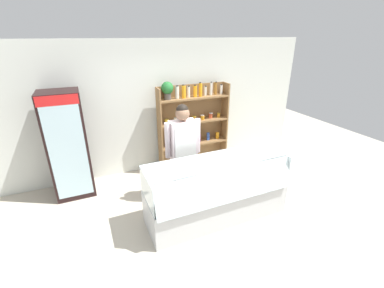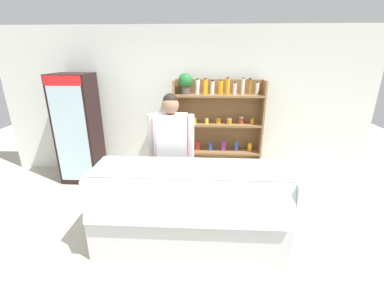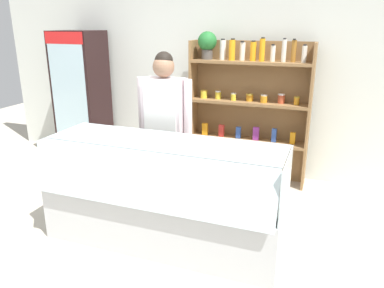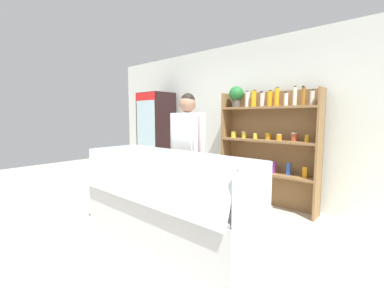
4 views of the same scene
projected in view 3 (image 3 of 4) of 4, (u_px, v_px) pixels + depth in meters
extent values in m
plane|color=beige|center=(146.00, 235.00, 3.77)|extent=(12.00, 12.00, 0.00)
cube|color=silver|center=(211.00, 74.00, 5.20)|extent=(6.80, 0.10, 2.70)
cube|color=black|center=(82.00, 98.00, 5.55)|extent=(0.65, 0.57, 1.93)
cube|color=silver|center=(70.00, 102.00, 5.30)|extent=(0.57, 0.01, 1.73)
cube|color=red|center=(63.00, 38.00, 5.02)|extent=(0.61, 0.01, 0.16)
cylinder|color=#3356B2|center=(66.00, 141.00, 5.61)|extent=(0.06, 0.06, 0.19)
cylinder|color=orange|center=(73.00, 143.00, 5.58)|extent=(0.05, 0.05, 0.14)
cylinder|color=#9E6623|center=(81.00, 142.00, 5.52)|extent=(0.05, 0.05, 0.22)
cylinder|color=#3356B2|center=(88.00, 144.00, 5.48)|extent=(0.06, 0.06, 0.18)
cylinder|color=#3356B2|center=(64.00, 108.00, 5.45)|extent=(0.07, 0.07, 0.17)
cylinder|color=red|center=(74.00, 108.00, 5.39)|extent=(0.06, 0.06, 0.21)
cylinder|color=#2D8C38|center=(84.00, 109.00, 5.33)|extent=(0.06, 0.06, 0.20)
cylinder|color=#2D8C38|center=(59.00, 73.00, 5.30)|extent=(0.06, 0.06, 0.17)
cylinder|color=purple|center=(66.00, 74.00, 5.26)|extent=(0.06, 0.06, 0.16)
cylinder|color=purple|center=(74.00, 73.00, 5.21)|extent=(0.06, 0.06, 0.18)
cylinder|color=orange|center=(82.00, 73.00, 5.16)|extent=(0.07, 0.07, 0.21)
cube|color=olive|center=(250.00, 111.00, 4.97)|extent=(1.55, 0.02, 1.82)
cube|color=olive|center=(193.00, 109.00, 5.10)|extent=(0.03, 0.28, 1.82)
cube|color=olive|center=(309.00, 119.00, 4.59)|extent=(0.03, 0.28, 1.82)
cube|color=olive|center=(247.00, 140.00, 4.96)|extent=(1.49, 0.28, 0.04)
cube|color=olive|center=(249.00, 103.00, 4.80)|extent=(1.49, 0.28, 0.04)
cube|color=olive|center=(250.00, 62.00, 4.64)|extent=(1.49, 0.28, 0.04)
cylinder|color=#4C4742|center=(207.00, 54.00, 4.81)|extent=(0.14, 0.14, 0.12)
sphere|color=#226B2D|center=(207.00, 41.00, 4.75)|extent=(0.24, 0.24, 0.24)
cylinder|color=silver|center=(223.00, 50.00, 4.73)|extent=(0.08, 0.08, 0.24)
cylinder|color=black|center=(223.00, 39.00, 4.68)|extent=(0.05, 0.05, 0.02)
cylinder|color=orange|center=(232.00, 50.00, 4.65)|extent=(0.08, 0.08, 0.25)
cylinder|color=black|center=(233.00, 39.00, 4.63)|extent=(0.05, 0.05, 0.02)
cylinder|color=silver|center=(242.00, 51.00, 4.66)|extent=(0.07, 0.07, 0.22)
cylinder|color=black|center=(242.00, 42.00, 4.60)|extent=(0.05, 0.05, 0.02)
cylinder|color=orange|center=(253.00, 51.00, 4.59)|extent=(0.07, 0.07, 0.23)
cylinder|color=black|center=(254.00, 41.00, 4.55)|extent=(0.05, 0.05, 0.02)
cylinder|color=orange|center=(262.00, 50.00, 4.53)|extent=(0.07, 0.07, 0.27)
cylinder|color=black|center=(263.00, 38.00, 4.50)|extent=(0.04, 0.04, 0.02)
cylinder|color=silver|center=(273.00, 53.00, 4.53)|extent=(0.06, 0.06, 0.19)
cylinder|color=black|center=(273.00, 45.00, 4.48)|extent=(0.04, 0.04, 0.02)
cylinder|color=silver|center=(284.00, 51.00, 4.47)|extent=(0.06, 0.06, 0.26)
cylinder|color=black|center=(285.00, 39.00, 4.42)|extent=(0.04, 0.04, 0.02)
cylinder|color=#9E6623|center=(294.00, 51.00, 4.45)|extent=(0.06, 0.06, 0.26)
cylinder|color=black|center=(295.00, 39.00, 4.38)|extent=(0.04, 0.04, 0.02)
cylinder|color=silver|center=(304.00, 54.00, 4.39)|extent=(0.06, 0.06, 0.20)
cylinder|color=black|center=(305.00, 45.00, 4.36)|extent=(0.04, 0.04, 0.02)
cylinder|color=yellow|center=(204.00, 95.00, 4.98)|extent=(0.09, 0.09, 0.09)
cylinder|color=gold|center=(204.00, 91.00, 4.96)|extent=(0.09, 0.09, 0.01)
cylinder|color=yellow|center=(218.00, 95.00, 4.93)|extent=(0.08, 0.08, 0.09)
cylinder|color=silver|center=(218.00, 91.00, 4.90)|extent=(0.08, 0.08, 0.01)
cylinder|color=yellow|center=(233.00, 97.00, 4.84)|extent=(0.07, 0.07, 0.08)
cylinder|color=silver|center=(234.00, 94.00, 4.83)|extent=(0.07, 0.07, 0.01)
cylinder|color=orange|center=(250.00, 98.00, 4.79)|extent=(0.09, 0.09, 0.08)
cylinder|color=gold|center=(250.00, 94.00, 4.76)|extent=(0.09, 0.09, 0.01)
cylinder|color=orange|center=(264.00, 99.00, 4.70)|extent=(0.09, 0.09, 0.09)
cylinder|color=silver|center=(264.00, 95.00, 4.70)|extent=(0.09, 0.09, 0.01)
cylinder|color=#BF4C2D|center=(281.00, 99.00, 4.66)|extent=(0.09, 0.09, 0.11)
cylinder|color=silver|center=(281.00, 94.00, 4.62)|extent=(0.09, 0.09, 0.01)
cylinder|color=orange|center=(297.00, 101.00, 4.57)|extent=(0.06, 0.06, 0.09)
cylinder|color=gold|center=(297.00, 97.00, 4.56)|extent=(0.07, 0.07, 0.01)
cube|color=orange|center=(205.00, 129.00, 5.12)|extent=(0.08, 0.05, 0.16)
cube|color=red|center=(221.00, 131.00, 5.04)|extent=(0.07, 0.05, 0.16)
cube|color=#3356B2|center=(238.00, 133.00, 4.97)|extent=(0.06, 0.04, 0.15)
cube|color=purple|center=(256.00, 134.00, 4.88)|extent=(0.08, 0.04, 0.17)
cube|color=#3356B2|center=(274.00, 135.00, 4.81)|extent=(0.06, 0.04, 0.18)
cube|color=orange|center=(293.00, 138.00, 4.73)|extent=(0.06, 0.04, 0.15)
cube|color=silver|center=(165.00, 215.00, 3.60)|extent=(2.24, 0.74, 0.55)
cube|color=white|center=(164.00, 187.00, 3.51)|extent=(2.18, 0.68, 0.03)
cube|color=silver|center=(146.00, 181.00, 3.13)|extent=(2.20, 0.16, 0.47)
cube|color=silver|center=(165.00, 141.00, 3.42)|extent=(2.20, 0.58, 0.01)
cube|color=silver|center=(64.00, 152.00, 3.81)|extent=(0.01, 0.70, 0.45)
cube|color=silver|center=(286.00, 184.00, 3.07)|extent=(0.01, 0.70, 0.45)
cube|color=tan|center=(90.00, 167.00, 3.87)|extent=(0.16, 0.11, 0.05)
cube|color=white|center=(76.00, 175.00, 3.67)|extent=(0.05, 0.03, 0.02)
cube|color=beige|center=(119.00, 171.00, 3.75)|extent=(0.16, 0.11, 0.06)
cube|color=white|center=(107.00, 180.00, 3.55)|extent=(0.05, 0.03, 0.02)
cube|color=tan|center=(151.00, 177.00, 3.63)|extent=(0.17, 0.11, 0.04)
cube|color=white|center=(140.00, 186.00, 3.43)|extent=(0.05, 0.03, 0.02)
cube|color=tan|center=(185.00, 182.00, 3.52)|extent=(0.16, 0.12, 0.04)
cube|color=white|center=(175.00, 191.00, 3.32)|extent=(0.05, 0.03, 0.02)
cube|color=tan|center=(221.00, 187.00, 3.40)|extent=(0.17, 0.14, 0.05)
cube|color=white|center=(213.00, 198.00, 3.20)|extent=(0.05, 0.03, 0.02)
cube|color=beige|center=(259.00, 193.00, 3.28)|extent=(0.16, 0.11, 0.05)
cube|color=white|center=(254.00, 204.00, 3.08)|extent=(0.05, 0.03, 0.02)
cylinder|color=#A35B4C|center=(73.00, 170.00, 3.70)|extent=(0.17, 0.14, 0.13)
cylinder|color=#A35B4C|center=(91.00, 172.00, 3.62)|extent=(0.16, 0.16, 0.15)
cylinder|color=white|center=(219.00, 188.00, 3.20)|extent=(0.07, 0.07, 0.20)
cylinder|color=white|center=(230.00, 191.00, 3.17)|extent=(0.07, 0.07, 0.18)
cylinder|color=#383D51|center=(158.00, 171.00, 4.29)|extent=(0.13, 0.13, 0.81)
cylinder|color=#383D51|center=(174.00, 174.00, 4.23)|extent=(0.13, 0.13, 0.81)
cube|color=silver|center=(165.00, 109.00, 4.03)|extent=(0.44, 0.24, 0.67)
cube|color=white|center=(160.00, 144.00, 4.03)|extent=(0.37, 0.01, 1.25)
cylinder|color=silver|center=(142.00, 104.00, 4.11)|extent=(0.09, 0.09, 0.60)
cylinder|color=silver|center=(188.00, 108.00, 3.93)|extent=(0.09, 0.09, 0.60)
sphere|color=#8C664C|center=(164.00, 67.00, 3.89)|extent=(0.23, 0.23, 0.23)
sphere|color=black|center=(164.00, 61.00, 3.88)|extent=(0.19, 0.19, 0.19)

